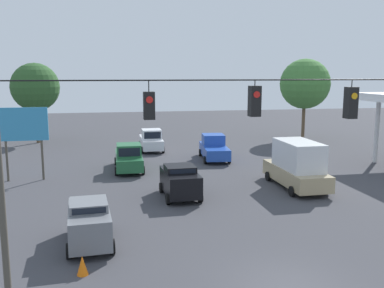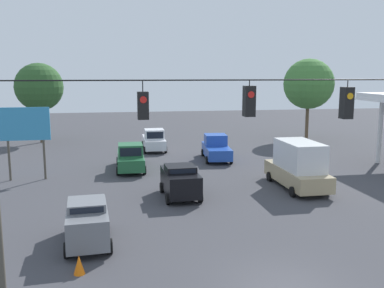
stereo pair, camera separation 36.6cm
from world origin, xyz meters
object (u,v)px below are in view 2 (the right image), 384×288
at_px(traffic_cone_nearest, 79,265).
at_px(traffic_cone_fourth, 90,205).
at_px(pickup_truck_blue_oncoming_deep, 216,148).
at_px(tree_horizon_left, 309,84).
at_px(overhead_signal_span, 298,149).
at_px(traffic_cone_second, 84,239).
at_px(traffic_cone_third, 90,221).
at_px(sedan_grey_parked_shoulder, 87,221).
at_px(pickup_truck_green_withflow_far, 131,157).
at_px(box_truck_tan_oncoming_far, 298,165).
at_px(pickup_truck_white_withflow_deep, 154,140).
at_px(sedan_black_withflow_mid, 180,181).
at_px(tree_horizon_right, 39,87).
at_px(roadside_billboard, 25,129).

bearing_deg(traffic_cone_nearest, traffic_cone_fourth, -89.36).
xyz_separation_m(pickup_truck_blue_oncoming_deep, tree_horizon_left, (-12.64, -9.36, 5.23)).
bearing_deg(traffic_cone_fourth, traffic_cone_nearest, 90.64).
xyz_separation_m(overhead_signal_span, traffic_cone_second, (7.17, -5.54, -4.68)).
height_order(pickup_truck_blue_oncoming_deep, traffic_cone_third, pickup_truck_blue_oncoming_deep).
relative_size(traffic_cone_third, tree_horizon_left, 0.08).
relative_size(pickup_truck_blue_oncoming_deep, traffic_cone_fourth, 7.37).
bearing_deg(traffic_cone_third, sedan_grey_parked_shoulder, 91.60).
height_order(overhead_signal_span, tree_horizon_left, tree_horizon_left).
height_order(pickup_truck_green_withflow_far, sedan_grey_parked_shoulder, pickup_truck_green_withflow_far).
bearing_deg(tree_horizon_left, pickup_truck_blue_oncoming_deep, 36.53).
height_order(overhead_signal_span, pickup_truck_blue_oncoming_deep, overhead_signal_span).
distance_m(overhead_signal_span, tree_horizon_left, 35.95).
xyz_separation_m(pickup_truck_green_withflow_far, box_truck_tan_oncoming_far, (-10.54, 7.24, 0.54)).
xyz_separation_m(pickup_truck_blue_oncoming_deep, traffic_cone_second, (9.89, 17.59, -0.61)).
xyz_separation_m(pickup_truck_white_withflow_deep, traffic_cone_nearest, (4.92, 25.46, -0.61)).
bearing_deg(pickup_truck_blue_oncoming_deep, traffic_cone_fourth, 51.82).
xyz_separation_m(sedan_grey_parked_shoulder, tree_horizon_left, (-22.38, -26.63, 5.18)).
xyz_separation_m(sedan_grey_parked_shoulder, traffic_cone_nearest, (0.14, 2.90, -0.66)).
distance_m(sedan_black_withflow_mid, traffic_cone_nearest, 10.64).
xyz_separation_m(tree_horizon_left, tree_horizon_right, (29.13, -2.78, -0.26)).
bearing_deg(overhead_signal_span, traffic_cone_fourth, -55.28).
bearing_deg(pickup_truck_green_withflow_far, traffic_cone_second, 80.59).
bearing_deg(tree_horizon_right, traffic_cone_nearest, 101.57).
distance_m(pickup_truck_green_withflow_far, tree_horizon_right, 18.24).
xyz_separation_m(traffic_cone_nearest, traffic_cone_fourth, (0.08, -7.49, 0.00)).
bearing_deg(traffic_cone_third, tree_horizon_right, -76.30).
xyz_separation_m(overhead_signal_span, pickup_truck_green_withflow_far, (4.73, -20.23, -4.07)).
height_order(traffic_cone_second, traffic_cone_third, same).
height_order(pickup_truck_green_withflow_far, traffic_cone_third, pickup_truck_green_withflow_far).
bearing_deg(tree_horizon_right, pickup_truck_white_withflow_deep, 149.33).
height_order(traffic_cone_third, roadside_billboard, roadside_billboard).
xyz_separation_m(pickup_truck_blue_oncoming_deep, sedan_black_withflow_mid, (4.73, 10.88, 0.05)).
bearing_deg(tree_horizon_left, pickup_truck_green_withflow_far, 31.39).
distance_m(pickup_truck_green_withflow_far, box_truck_tan_oncoming_far, 12.80).
height_order(pickup_truck_white_withflow_deep, box_truck_tan_oncoming_far, box_truck_tan_oncoming_far).
distance_m(pickup_truck_white_withflow_deep, box_truck_tan_oncoming_far, 17.42).
bearing_deg(tree_horizon_right, tree_horizon_left, 174.55).
bearing_deg(tree_horizon_right, sedan_black_withflow_mid, 117.08).
bearing_deg(traffic_cone_fourth, sedan_black_withflow_mid, -161.12).
xyz_separation_m(overhead_signal_span, box_truck_tan_oncoming_far, (-5.81, -12.98, -3.53)).
bearing_deg(pickup_truck_white_withflow_deep, box_truck_tan_oncoming_far, 117.54).
xyz_separation_m(sedan_black_withflow_mid, traffic_cone_nearest, (5.16, 9.28, -0.66)).
xyz_separation_m(pickup_truck_white_withflow_deep, tree_horizon_right, (11.53, -6.84, 4.97)).
xyz_separation_m(pickup_truck_green_withflow_far, traffic_cone_third, (2.34, 12.45, -0.61)).
bearing_deg(traffic_cone_third, overhead_signal_span, 132.28).
height_order(traffic_cone_fourth, roadside_billboard, roadside_billboard).
height_order(pickup_truck_blue_oncoming_deep, sedan_black_withflow_mid, pickup_truck_blue_oncoming_deep).
relative_size(pickup_truck_green_withflow_far, tree_horizon_left, 0.62).
height_order(box_truck_tan_oncoming_far, traffic_cone_second, box_truck_tan_oncoming_far).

